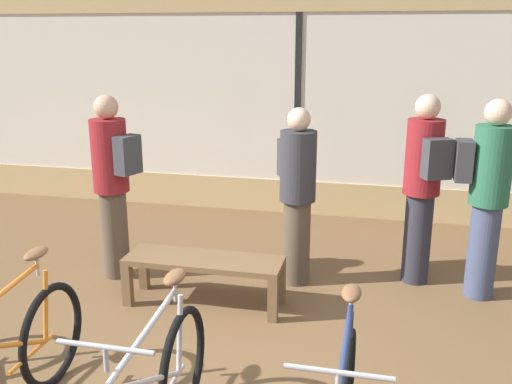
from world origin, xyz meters
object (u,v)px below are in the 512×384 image
Objects in this scene: display_bench at (204,266)px; customer_near_rack at (423,184)px; bicycle_left at (4,373)px; customer_mid_floor at (297,191)px; customer_by_window at (113,181)px; customer_near_bench at (487,193)px.

display_bench is 2.17m from customer_near_rack.
bicycle_left is 2.93m from customer_mid_floor.
customer_mid_floor is at bearing 8.70° from customer_by_window.
customer_by_window reaches higher than customer_mid_floor.
customer_mid_floor is 0.94× the size of customer_near_bench.
customer_near_bench is at bearing 40.46° from bicycle_left.
customer_mid_floor is at bearing 42.97° from display_bench.
display_bench is at bearing -163.26° from customer_near_bench.
bicycle_left is at bearing -139.54° from customer_near_bench.
bicycle_left is at bearing -80.31° from customer_by_window.
customer_mid_floor reaches higher than display_bench.
bicycle_left is 3.81m from customer_near_rack.
customer_by_window reaches higher than display_bench.
customer_near_rack is (2.51, 2.80, 0.59)m from bicycle_left.
customer_near_rack reaches higher than customer_near_bench.
customer_mid_floor is at bearing -167.58° from customer_near_rack.
customer_near_bench is at bearing 16.74° from display_bench.
bicycle_left is at bearing -131.90° from customer_near_rack.
customer_near_bench is at bearing -20.06° from customer_near_rack.
customer_near_rack reaches higher than display_bench.
customer_near_bench is (2.40, 0.72, 0.62)m from display_bench.
bicycle_left is 1.26× the size of display_bench.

